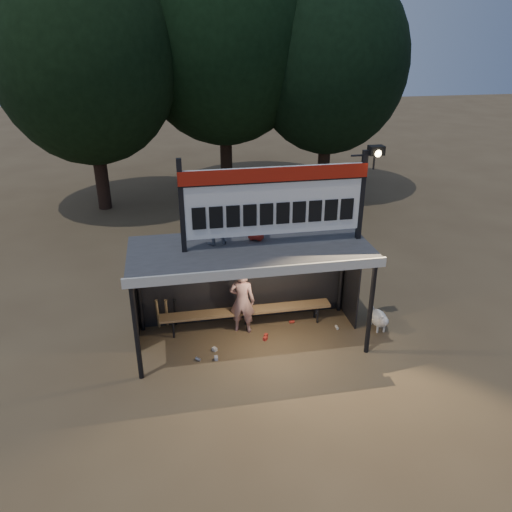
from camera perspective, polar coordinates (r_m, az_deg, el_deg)
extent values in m
plane|color=brown|center=(11.45, -0.62, -9.58)|extent=(80.00, 80.00, 0.00)
imported|color=silver|center=(11.36, -1.59, -5.14)|extent=(0.67, 0.55, 1.59)
imported|color=slate|center=(10.29, -4.87, 4.11)|extent=(0.56, 0.47, 1.05)
imported|color=maroon|center=(10.48, 0.02, 4.28)|extent=(0.54, 0.46, 0.94)
cube|color=#38383A|center=(10.34, -0.68, 0.82)|extent=(5.00, 2.00, 0.12)
cube|color=silver|center=(9.45, 0.40, -1.87)|extent=(5.10, 0.06, 0.20)
cylinder|color=black|center=(10.00, -13.53, -8.40)|extent=(0.10, 0.10, 2.20)
cylinder|color=black|center=(10.75, 12.97, -5.82)|extent=(0.10, 0.10, 2.20)
cylinder|color=black|center=(11.56, -13.27, -3.58)|extent=(0.10, 0.10, 2.20)
cylinder|color=black|center=(12.22, 9.76, -1.65)|extent=(0.10, 0.10, 2.20)
cube|color=black|center=(11.73, -1.50, -2.42)|extent=(5.00, 0.04, 2.20)
cube|color=black|center=(11.21, -13.83, -4.57)|extent=(0.04, 1.00, 2.20)
cube|color=black|center=(11.92, 10.85, -2.44)|extent=(0.04, 1.00, 2.20)
cylinder|color=black|center=(11.30, -1.56, 2.32)|extent=(5.00, 0.06, 0.06)
cube|color=black|center=(9.85, -8.50, 5.60)|extent=(0.10, 0.10, 1.90)
cube|color=black|center=(10.62, 11.97, 6.74)|extent=(0.10, 0.10, 1.90)
cube|color=white|center=(10.07, 2.11, 6.29)|extent=(3.80, 0.08, 1.40)
cube|color=#AB190C|center=(9.86, 2.23, 9.29)|extent=(3.80, 0.04, 0.28)
cube|color=black|center=(9.90, 2.22, 8.44)|extent=(3.80, 0.02, 0.03)
cube|color=black|center=(9.90, -6.55, 4.27)|extent=(0.27, 0.03, 0.45)
cube|color=black|center=(9.93, -4.59, 4.41)|extent=(0.27, 0.03, 0.45)
cube|color=black|center=(9.96, -2.64, 4.55)|extent=(0.27, 0.03, 0.45)
cube|color=black|center=(10.01, -0.71, 4.68)|extent=(0.27, 0.03, 0.45)
cube|color=black|center=(10.07, 1.20, 4.80)|extent=(0.27, 0.03, 0.45)
cube|color=black|center=(10.14, 3.09, 4.91)|extent=(0.27, 0.03, 0.45)
cube|color=black|center=(10.23, 4.95, 5.02)|extent=(0.27, 0.03, 0.45)
cube|color=black|center=(10.32, 6.78, 5.12)|extent=(0.27, 0.03, 0.45)
cube|color=black|center=(10.42, 8.57, 5.22)|extent=(0.27, 0.03, 0.45)
cube|color=black|center=(10.54, 10.33, 5.30)|extent=(0.27, 0.03, 0.45)
cylinder|color=black|center=(10.38, 12.12, 11.20)|extent=(0.50, 0.04, 0.04)
cylinder|color=black|center=(10.51, 13.33, 10.40)|extent=(0.04, 0.04, 0.30)
cube|color=black|center=(10.41, 13.58, 11.67)|extent=(0.30, 0.22, 0.18)
sphere|color=#FFD88C|center=(10.34, 13.75, 11.33)|extent=(0.14, 0.14, 0.14)
cube|color=#957146|center=(11.66, -1.11, -6.26)|extent=(4.00, 0.35, 0.06)
cylinder|color=black|center=(11.57, -9.42, -8.23)|extent=(0.05, 0.05, 0.45)
cylinder|color=black|center=(11.77, -9.46, -7.60)|extent=(0.05, 0.05, 0.45)
cylinder|color=black|center=(11.68, -1.00, -7.50)|extent=(0.05, 0.05, 0.45)
cylinder|color=black|center=(11.88, -1.20, -6.90)|extent=(0.05, 0.05, 0.45)
cylinder|color=black|center=(12.03, 7.06, -6.65)|extent=(0.05, 0.05, 0.45)
cylinder|color=black|center=(12.23, 6.73, -6.08)|extent=(0.05, 0.05, 0.45)
cylinder|color=black|center=(19.99, -17.45, 10.35)|extent=(0.50, 0.50, 3.74)
ellipsoid|color=black|center=(19.49, -18.89, 20.78)|extent=(6.46, 6.46, 7.48)
cylinder|color=black|center=(21.43, -3.46, 12.92)|extent=(0.50, 0.50, 4.18)
ellipsoid|color=black|center=(20.98, -3.77, 23.91)|extent=(7.22, 7.22, 8.36)
cylinder|color=black|center=(21.42, 7.82, 11.83)|extent=(0.50, 0.50, 3.52)
ellipsoid|color=black|center=(20.93, 8.40, 21.04)|extent=(6.08, 6.08, 7.04)
ellipsoid|color=white|center=(12.06, 13.81, -6.91)|extent=(0.36, 0.58, 0.36)
sphere|color=white|center=(11.80, 14.39, -7.23)|extent=(0.22, 0.22, 0.22)
cone|color=beige|center=(11.74, 14.57, -7.56)|extent=(0.10, 0.10, 0.10)
cone|color=beige|center=(11.72, 14.25, -6.89)|extent=(0.06, 0.06, 0.07)
cone|color=beige|center=(11.76, 14.70, -6.83)|extent=(0.06, 0.06, 0.07)
cylinder|color=silver|center=(11.99, 13.71, -8.13)|extent=(0.05, 0.05, 0.18)
cylinder|color=#F1E5D0|center=(12.05, 14.41, -8.03)|extent=(0.05, 0.05, 0.18)
cylinder|color=white|center=(12.26, 13.04, -7.25)|extent=(0.05, 0.05, 0.18)
cylinder|color=silver|center=(12.32, 13.73, -7.15)|extent=(0.05, 0.05, 0.18)
cylinder|color=beige|center=(12.26, 13.29, -5.92)|extent=(0.04, 0.16, 0.14)
cylinder|color=olive|center=(11.80, -11.16, -6.50)|extent=(0.08, 0.27, 0.84)
cylinder|color=olive|center=(11.79, -10.19, -6.43)|extent=(0.07, 0.30, 0.83)
cylinder|color=black|center=(11.79, -9.21, -6.35)|extent=(0.07, 0.32, 0.83)
cube|color=red|center=(11.43, 1.06, -9.42)|extent=(0.12, 0.12, 0.08)
cylinder|color=#BABABF|center=(10.88, -6.62, -11.61)|extent=(0.13, 0.13, 0.07)
cube|color=silver|center=(11.13, -4.75, -10.57)|extent=(0.12, 0.12, 0.08)
cylinder|color=red|center=(12.05, 4.12, -7.51)|extent=(0.12, 0.07, 0.07)
cube|color=silver|center=(10.86, -4.58, -11.55)|extent=(0.07, 0.10, 0.08)
cylinder|color=silver|center=(11.97, 9.22, -8.05)|extent=(0.07, 0.12, 0.07)
cube|color=red|center=(11.52, 1.14, -9.09)|extent=(0.11, 0.12, 0.08)
cylinder|color=#A2A3A7|center=(12.51, 6.90, -6.35)|extent=(0.09, 0.13, 0.07)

